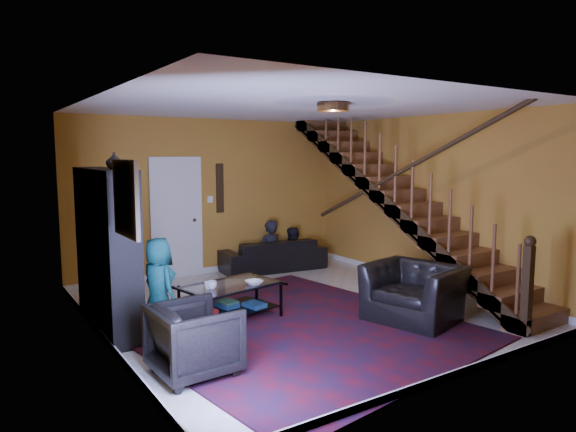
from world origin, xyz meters
name	(u,v)px	position (x,y,z in m)	size (l,w,h in m)	color
floor	(296,309)	(0.00, 0.00, 0.00)	(5.50, 5.50, 0.00)	beige
room	(172,298)	(-1.33, 1.33, 0.05)	(5.50, 5.50, 5.50)	#A86525
staircase	(406,202)	(2.12, 0.00, 1.40)	(0.95, 5.02, 3.18)	brown
bookshelf	(107,253)	(-2.40, 0.60, 0.96)	(0.35, 1.80, 2.00)	black
door	(176,220)	(-0.70, 2.73, 1.02)	(0.82, 0.05, 2.05)	silver
framed_picture	(126,198)	(-2.57, -0.90, 1.75)	(0.04, 0.74, 0.74)	maroon
wall_hanging	(220,188)	(0.15, 2.73, 1.55)	(0.14, 0.03, 0.90)	black
ceiling_fixture	(333,107)	(0.00, -0.80, 2.74)	(0.40, 0.40, 0.10)	#3F2814
rug	(290,327)	(-0.51, -0.63, 0.01)	(3.63, 4.15, 0.02)	#400B14
sofa	(273,254)	(1.02, 2.30, 0.29)	(1.97, 0.77, 0.58)	black
armchair_left	(194,339)	(-2.05, -1.25, 0.36)	(0.76, 0.79, 0.72)	black
armchair_right	(414,293)	(1.01, -1.26, 0.37)	(1.13, 0.99, 0.74)	black
person_adult_a	(270,256)	(0.99, 2.35, 0.25)	(0.51, 0.33, 1.39)	black
person_adult_b	(291,258)	(1.48, 2.35, 0.16)	(0.59, 0.46, 1.22)	black
person_child	(159,286)	(-1.95, 0.06, 0.59)	(0.58, 0.38, 1.18)	#1B6966
coffee_table	(230,299)	(-0.97, 0.11, 0.27)	(1.35, 0.94, 0.47)	black
cup_a	(212,285)	(-1.27, 0.03, 0.52)	(0.13, 0.13, 0.10)	#999999
cup_b	(208,285)	(-1.31, 0.06, 0.51)	(0.10, 0.10, 0.09)	#999999
bowl	(254,283)	(-0.72, -0.08, 0.50)	(0.22, 0.22, 0.05)	#999999
vase	(114,161)	(-2.41, 0.10, 2.10)	(0.18, 0.18, 0.19)	#999999
popcorn_bucket	(206,338)	(-1.65, -0.62, 0.09)	(0.13, 0.13, 0.14)	red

